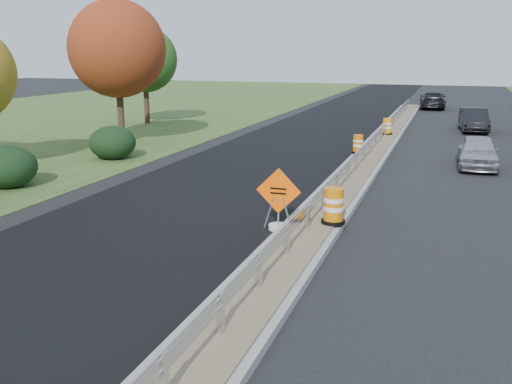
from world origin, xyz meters
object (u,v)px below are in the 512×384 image
(barrel_median_near, at_px, (334,206))
(car_silver, at_px, (478,152))
(barrel_median_far, at_px, (387,127))
(barrel_median_mid, at_px, (358,144))
(caution_sign, at_px, (278,214))
(car_dark_far, at_px, (433,100))
(car_dark_mid, at_px, (474,120))

(barrel_median_near, distance_m, car_silver, 11.36)
(barrel_median_near, height_order, barrel_median_far, barrel_median_near)
(barrel_median_near, height_order, barrel_median_mid, barrel_median_near)
(caution_sign, height_order, car_silver, caution_sign)
(barrel_median_far, distance_m, car_dark_far, 18.56)
(car_silver, bearing_deg, car_dark_far, 95.26)
(barrel_median_mid, height_order, barrel_median_far, barrel_median_far)
(caution_sign, height_order, barrel_median_far, caution_sign)
(car_silver, relative_size, car_dark_far, 0.78)
(caution_sign, distance_m, car_silver, 12.28)
(caution_sign, relative_size, barrel_median_far, 1.94)
(barrel_median_near, height_order, car_dark_mid, car_dark_mid)
(caution_sign, distance_m, car_dark_mid, 23.39)
(caution_sign, bearing_deg, car_silver, 63.01)
(barrel_median_near, bearing_deg, car_dark_far, 88.02)
(car_dark_far, bearing_deg, barrel_median_far, 81.08)
(barrel_median_near, distance_m, car_dark_far, 36.21)
(car_dark_far, bearing_deg, car_silver, 92.67)
(barrel_median_far, bearing_deg, car_silver, -57.49)
(car_dark_far, bearing_deg, car_dark_mid, 98.34)
(barrel_median_near, xyz_separation_m, barrel_median_far, (-0.51, 17.71, -0.04))
(barrel_median_near, relative_size, car_silver, 0.25)
(car_dark_mid, bearing_deg, barrel_median_far, -139.80)
(barrel_median_near, xyz_separation_m, car_silver, (4.01, 10.62, -0.03))
(car_dark_mid, bearing_deg, caution_sign, -108.45)
(barrel_median_far, bearing_deg, barrel_median_mid, -95.20)
(barrel_median_near, bearing_deg, car_silver, 69.32)
(caution_sign, relative_size, car_dark_far, 0.35)
(car_dark_far, bearing_deg, caution_sign, 82.28)
(barrel_median_mid, xyz_separation_m, car_dark_mid, (5.25, 11.16, 0.07))
(car_dark_mid, relative_size, car_dark_far, 0.84)
(barrel_median_far, xyz_separation_m, car_dark_far, (1.76, 18.48, 0.07))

